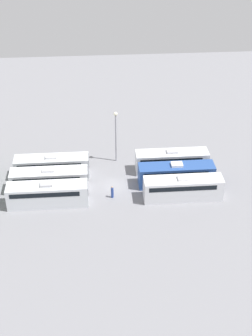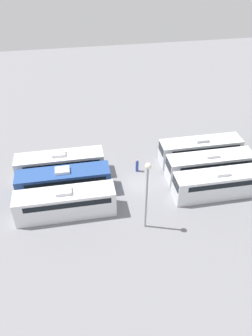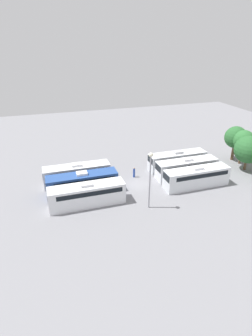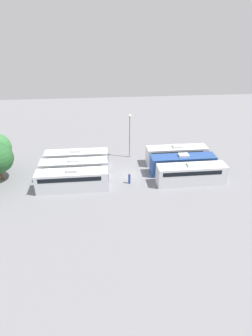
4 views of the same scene
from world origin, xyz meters
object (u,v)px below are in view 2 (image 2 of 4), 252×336
object	(u,v)px
bus_4	(210,165)
bus_5	(220,183)
bus_2	(66,202)
light_pole	(147,186)
bus_3	(200,150)
bus_0	(60,164)
bus_1	(64,181)
worker_person	(137,166)

from	to	relation	value
bus_4	bus_5	world-z (taller)	same
bus_4	bus_5	distance (m)	3.44
bus_2	light_pole	size ratio (longest dim) A/B	1.29
bus_3	light_pole	size ratio (longest dim) A/B	1.29
bus_0	bus_2	xyz separation A→B (m)	(6.93, 0.41, 0.00)
bus_1	bus_2	size ratio (longest dim) A/B	1.00
bus_1	bus_3	bearing A→B (deg)	100.66
bus_5	worker_person	xyz separation A→B (m)	(-5.98, -8.37, -0.85)
bus_1	bus_4	xyz separation A→B (m)	(0.07, 17.62, 0.00)
bus_4	bus_3	bearing A→B (deg)	179.46
bus_0	bus_5	distance (m)	19.07
bus_4	bus_5	xyz separation A→B (m)	(3.44, -0.17, 0.00)
bus_2	bus_5	xyz separation A→B (m)	(-0.08, 17.39, 0.00)
bus_1	bus_5	xyz separation A→B (m)	(3.50, 17.45, 0.00)
bus_1	bus_4	size ratio (longest dim) A/B	1.00
bus_3	bus_5	distance (m)	6.83
bus_0	bus_4	distance (m)	18.29
worker_person	bus_3	bearing A→B (deg)	95.65
bus_0	bus_5	xyz separation A→B (m)	(6.85, 17.80, 0.00)
bus_0	bus_3	xyz separation A→B (m)	(0.02, 18.00, 0.00)
bus_0	light_pole	world-z (taller)	light_pole
bus_0	bus_4	xyz separation A→B (m)	(3.41, 17.97, 0.00)
bus_2	bus_3	distance (m)	18.90
bus_0	worker_person	bearing A→B (deg)	84.75
bus_4	worker_person	size ratio (longest dim) A/B	5.91
bus_1	worker_person	size ratio (longest dim) A/B	5.91
bus_4	worker_person	distance (m)	8.95
bus_2	bus_4	size ratio (longest dim) A/B	1.00
bus_2	bus_5	distance (m)	17.39
bus_5	light_pole	xyz separation A→B (m)	(3.35, -9.46, 3.84)
bus_1	light_pole	bearing A→B (deg)	49.38
bus_0	bus_4	world-z (taller)	same
bus_2	bus_4	distance (m)	17.91
bus_5	bus_1	bearing A→B (deg)	-101.35
bus_4	light_pole	bearing A→B (deg)	-54.79
worker_person	bus_0	bearing A→B (deg)	-95.25
bus_4	worker_person	world-z (taller)	bus_4
bus_1	light_pole	size ratio (longest dim) A/B	1.29
bus_5	bus_3	bearing A→B (deg)	178.32
bus_2	light_pole	distance (m)	9.40
bus_2	bus_1	bearing A→B (deg)	-179.03
light_pole	bus_1	bearing A→B (deg)	-130.62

